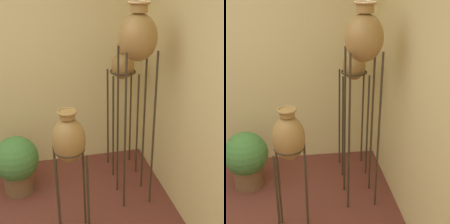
# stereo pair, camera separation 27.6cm
# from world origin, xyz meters

# --- Properties ---
(vase_stand_tall) EXTENTS (0.34, 0.34, 1.96)m
(vase_stand_tall) POSITION_xyz_m (1.58, 1.02, 1.64)
(vase_stand_tall) COLOR #382D1E
(vase_stand_tall) RESTS_ON ground_plane
(vase_stand_medium) EXTENTS (0.30, 0.30, 1.50)m
(vase_stand_medium) POSITION_xyz_m (1.60, 1.58, 1.22)
(vase_stand_medium) COLOR #382D1E
(vase_stand_medium) RESTS_ON ground_plane
(vase_stand_short) EXTENTS (0.26, 0.26, 1.22)m
(vase_stand_short) POSITION_xyz_m (0.91, 0.62, 0.94)
(vase_stand_short) COLOR #382D1E
(vase_stand_short) RESTS_ON ground_plane
(potted_plant) EXTENTS (0.47, 0.47, 0.64)m
(potted_plant) POSITION_xyz_m (0.40, 1.38, 0.35)
(potted_plant) COLOR brown
(potted_plant) RESTS_ON ground_plane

